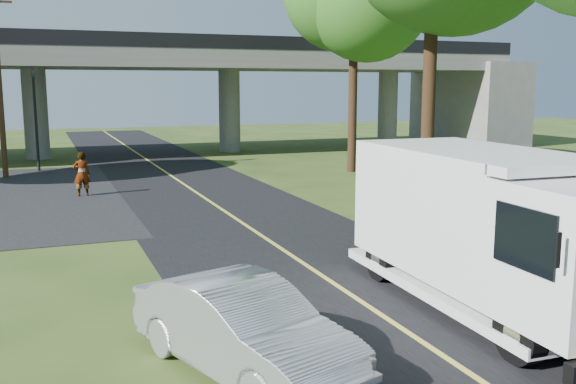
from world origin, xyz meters
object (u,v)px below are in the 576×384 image
traffic_signal (35,109)px  pedestrian (82,174)px  tree_right_far (360,5)px  silver_sedan (243,328)px  step_van (493,225)px

traffic_signal → pedestrian: size_ratio=2.90×
tree_right_far → silver_sedan: tree_right_far is taller
step_van → silver_sedan: step_van is taller
traffic_signal → silver_sedan: 26.60m
tree_right_far → step_van: 21.48m
silver_sedan → pedestrian: 17.63m
tree_right_far → step_van: tree_right_far is taller
traffic_signal → step_van: size_ratio=0.69×
traffic_signal → step_van: (8.20, -25.37, -1.50)m
traffic_signal → step_van: 26.70m
traffic_signal → silver_sedan: bearing=-83.9°
traffic_signal → tree_right_far: size_ratio=0.47×
pedestrian → silver_sedan: bearing=91.4°
tree_right_far → traffic_signal: bearing=157.9°
traffic_signal → silver_sedan: size_ratio=1.20×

